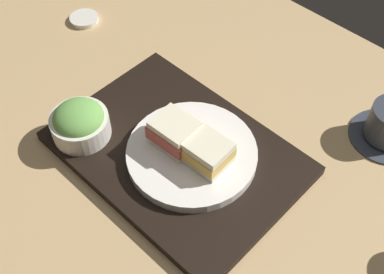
{
  "coord_description": "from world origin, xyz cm",
  "views": [
    {
      "loc": [
        32.5,
        -35.63,
        70.27
      ],
      "look_at": [
        -3.57,
        2.03,
        5.0
      ],
      "focal_mm": 46.62,
      "sensor_mm": 36.0,
      "label": 1
    }
  ],
  "objects_px": {
    "sandwich_near": "(177,131)",
    "sandwich_far": "(207,152)",
    "sandwich_plate": "(192,154)",
    "salad_bowl": "(80,122)",
    "small_sauce_dish": "(84,19)"
  },
  "relations": [
    {
      "from": "sandwich_far",
      "to": "salad_bowl",
      "type": "height_order",
      "value": "salad_bowl"
    },
    {
      "from": "sandwich_plate",
      "to": "small_sauce_dish",
      "type": "distance_m",
      "value": 0.46
    },
    {
      "from": "sandwich_plate",
      "to": "sandwich_far",
      "type": "xyz_separation_m",
      "value": [
        0.03,
        0.0,
        0.03
      ]
    },
    {
      "from": "sandwich_near",
      "to": "sandwich_plate",
      "type": "bearing_deg",
      "value": 3.31
    },
    {
      "from": "sandwich_near",
      "to": "small_sauce_dish",
      "type": "xyz_separation_m",
      "value": [
        -0.41,
        0.12,
        -0.06
      ]
    },
    {
      "from": "salad_bowl",
      "to": "sandwich_near",
      "type": "bearing_deg",
      "value": 33.73
    },
    {
      "from": "salad_bowl",
      "to": "small_sauce_dish",
      "type": "relative_size",
      "value": 1.62
    },
    {
      "from": "sandwich_near",
      "to": "sandwich_far",
      "type": "height_order",
      "value": "sandwich_near"
    },
    {
      "from": "sandwich_plate",
      "to": "small_sauce_dish",
      "type": "xyz_separation_m",
      "value": [
        -0.44,
        0.12,
        -0.02
      ]
    },
    {
      "from": "salad_bowl",
      "to": "small_sauce_dish",
      "type": "bearing_deg",
      "value": 141.49
    },
    {
      "from": "sandwich_near",
      "to": "sandwich_far",
      "type": "bearing_deg",
      "value": 3.31
    },
    {
      "from": "small_sauce_dish",
      "to": "sandwich_near",
      "type": "bearing_deg",
      "value": -16.07
    },
    {
      "from": "small_sauce_dish",
      "to": "sandwich_plate",
      "type": "bearing_deg",
      "value": -14.7
    },
    {
      "from": "sandwich_plate",
      "to": "sandwich_near",
      "type": "distance_m",
      "value": 0.05
    },
    {
      "from": "sandwich_plate",
      "to": "sandwich_far",
      "type": "height_order",
      "value": "sandwich_far"
    }
  ]
}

